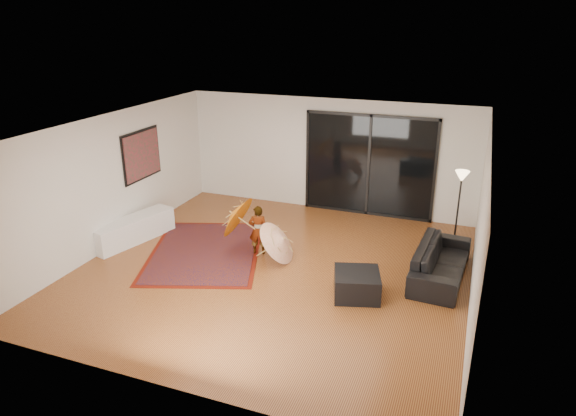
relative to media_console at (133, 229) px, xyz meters
The scene contains 17 objects.
floor 3.26m from the media_console, ahead, with size 7.00×7.00×0.00m, color #A25F2C.
ceiling 4.07m from the media_console, ahead, with size 7.00×7.00×0.00m, color white.
wall_back 4.78m from the media_console, 45.67° to the left, with size 7.00×7.00×0.00m, color silver.
wall_front 5.02m from the media_console, 48.50° to the right, with size 7.00×7.00×0.00m, color silver.
wall_left 1.13m from the media_console, 145.22° to the right, with size 7.00×7.00×0.00m, color silver.
wall_right 6.84m from the media_console, ahead, with size 7.00×7.00×0.00m, color silver.
sliding_door 5.46m from the media_console, 37.78° to the left, with size 3.06×0.07×2.40m.
painting 1.63m from the media_console, 104.51° to the left, with size 0.04×1.28×1.08m.
media_console is the anchor object (origin of this frame).
speaker 0.19m from the media_console, 90.00° to the right, with size 0.31×0.31×0.35m, color #424244.
persian_rug 1.69m from the media_console, ahead, with size 3.02×3.54×0.02m.
sofa 6.23m from the media_console, ahead, with size 2.12×0.83×0.62m, color black.
ottoman 4.97m from the media_console, ahead, with size 0.76×0.76×0.43m, color black.
floor_lamp 6.75m from the media_console, 17.89° to the left, with size 0.28×0.28×1.64m.
child 2.74m from the media_console, ahead, with size 0.37×0.24×1.01m, color #999999.
parasol_orange 2.23m from the media_console, ahead, with size 0.60×0.92×0.91m.
parasol_white 3.32m from the media_console, ahead, with size 0.72×0.91×0.96m.
Camera 1 is at (3.29, -7.97, 4.49)m, focal length 32.00 mm.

